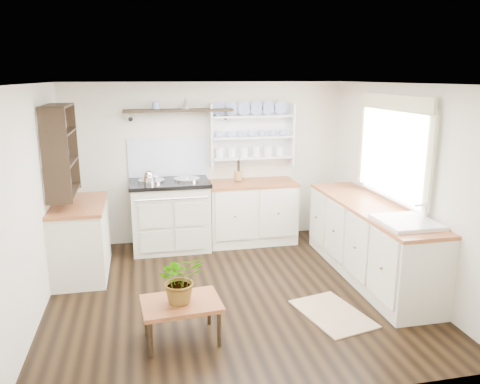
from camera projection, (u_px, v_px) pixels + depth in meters
name	position (u px, v px, depth m)	size (l,w,h in m)	color
floor	(232.00, 292.00, 5.29)	(4.00, 3.80, 0.01)	black
wall_back	(207.00, 163.00, 6.82)	(4.00, 0.02, 2.30)	silver
wall_right	(401.00, 185.00, 5.42)	(0.02, 3.80, 2.30)	silver
wall_left	(33.00, 204.00, 4.61)	(0.02, 3.80, 2.30)	silver
ceiling	(231.00, 84.00, 4.74)	(4.00, 3.80, 0.01)	white
window	(393.00, 148.00, 5.45)	(0.08, 1.55, 1.22)	white
aga_cooker	(171.00, 214.00, 6.54)	(1.09, 0.75, 1.00)	beige
back_cabinets	(251.00, 211.00, 6.82)	(1.27, 0.63, 0.90)	beige
right_cabinets	(369.00, 240.00, 5.62)	(0.62, 2.43, 0.90)	beige
belfast_sink	(406.00, 233.00, 4.82)	(0.55, 0.60, 0.45)	white
left_cabinets	(81.00, 238.00, 5.69)	(0.62, 1.13, 0.90)	beige
plate_rack	(251.00, 134.00, 6.82)	(1.20, 0.22, 0.90)	white
high_shelf	(178.00, 111.00, 6.44)	(1.50, 0.29, 0.16)	black
left_shelving	(61.00, 150.00, 5.40)	(0.28, 0.80, 1.05)	black
kettle	(149.00, 179.00, 6.24)	(0.18, 0.18, 0.22)	silver
utensil_crock	(238.00, 176.00, 6.73)	(0.11, 0.11, 0.13)	olive
center_table	(181.00, 306.00, 4.25)	(0.74, 0.56, 0.38)	brown
potted_plant	(180.00, 279.00, 4.19)	(0.41, 0.35, 0.45)	#3F7233
floor_rug	(333.00, 314.00, 4.79)	(0.55, 0.85, 0.02)	#805F4A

